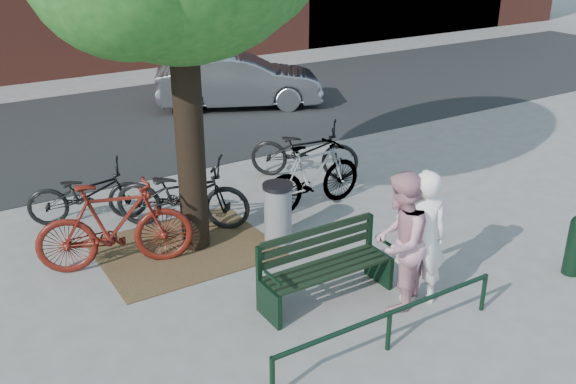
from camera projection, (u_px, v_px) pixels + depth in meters
ground at (326, 299)px, 8.14m from camera, size 90.00×90.00×0.00m
dirt_pit at (184, 248)px, 9.37m from camera, size 2.40×2.00×0.02m
road at (115, 127)px, 14.77m from camera, size 40.00×7.00×0.01m
park_bench at (323, 264)px, 8.01m from camera, size 1.74×0.54×0.97m
guard_railing at (390, 319)px, 7.05m from camera, size 3.06×0.06×0.51m
person_left at (421, 238)px, 7.77m from camera, size 0.77×0.69×1.77m
person_right at (399, 242)px, 7.70m from camera, size 1.08×1.03×1.76m
bollard at (576, 243)px, 8.56m from camera, size 0.23×0.23×0.86m
litter_bin at (278, 213)px, 9.43m from camera, size 0.45×0.45×0.92m
bicycle_a at (88, 193)px, 10.04m from camera, size 1.95×1.18×0.97m
bicycle_b at (115, 226)px, 8.66m from camera, size 2.18×1.17×1.26m
bicycle_c at (182, 194)px, 9.84m from camera, size 2.11×1.86×1.10m
bicycle_d at (313, 176)px, 10.46m from camera, size 1.93×0.63×1.15m
bicycle_e at (304, 150)px, 11.77m from camera, size 1.98×1.81×1.05m
parked_car at (239, 81)px, 16.12m from camera, size 4.32×3.00×1.35m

